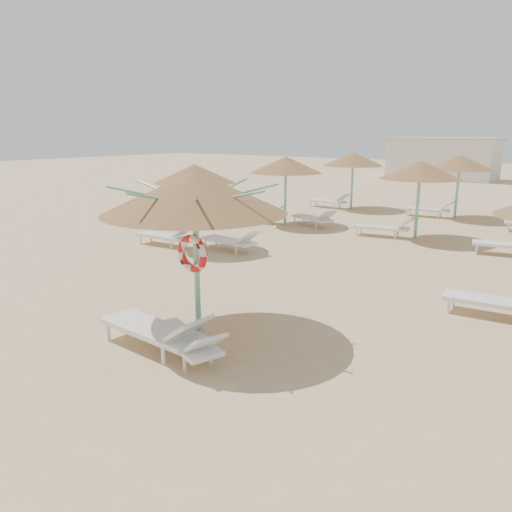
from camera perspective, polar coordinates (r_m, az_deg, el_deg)
The scene contains 6 objects.
ground at distance 9.59m, azimuth -5.54°, elevation -8.43°, with size 120.00×120.00×0.00m, color tan.
main_palapa at distance 8.96m, azimuth -7.04°, elevation 7.14°, with size 3.33×3.33×2.98m.
lounger_main_a at distance 8.71m, azimuth -11.19°, elevation -8.21°, with size 2.30×0.80×0.82m.
lounger_main_b at distance 8.37m, azimuth -7.92°, elevation -9.46°, with size 1.99×1.18×0.70m.
palapa_field at distance 18.08m, azimuth 18.64°, elevation 9.03°, with size 18.62×14.41×2.72m.
service_hut at distance 43.30m, azimuth 20.57°, elevation 10.44°, with size 8.40×4.40×3.25m.
Camera 1 is at (5.96, -6.57, 3.64)m, focal length 35.00 mm.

